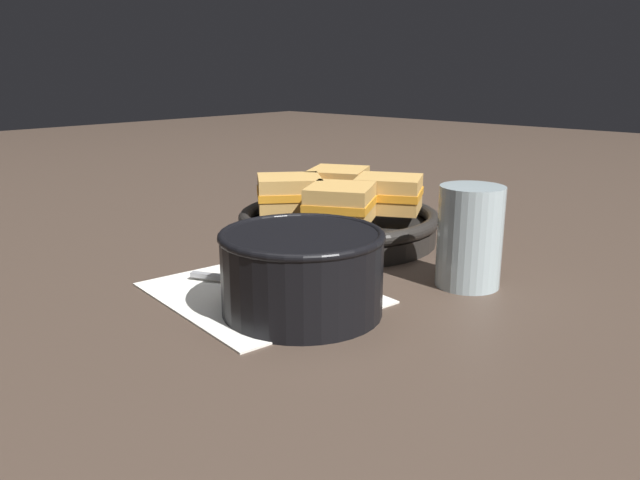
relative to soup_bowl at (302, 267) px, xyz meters
The scene contains 10 objects.
ground_plane 0.11m from the soup_bowl, 147.39° to the left, with size 4.00×4.00×0.00m, color #47382D.
napkin 0.08m from the soup_bowl, behind, with size 0.25×0.22×0.00m.
soup_bowl is the anchor object (origin of this frame).
spoon 0.07m from the soup_bowl, 148.01° to the left, with size 0.16×0.08×0.01m.
skillet 0.27m from the soup_bowl, 123.21° to the left, with size 0.27×0.27×0.04m.
sandwich_near_left 0.26m from the soup_bowl, 137.73° to the left, with size 0.11×0.12×0.05m.
sandwich_near_right 0.20m from the soup_bowl, 120.24° to the left, with size 0.11×0.11×0.05m.
sandwich_far_left 0.28m from the soup_bowl, 109.74° to the left, with size 0.11×0.11×0.05m.
sandwich_far_right 0.33m from the soup_bowl, 125.00° to the left, with size 0.11×0.11×0.05m.
drinking_glass 0.19m from the soup_bowl, 66.40° to the left, with size 0.07×0.07×0.11m.
Camera 1 is at (0.47, -0.45, 0.23)m, focal length 35.00 mm.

